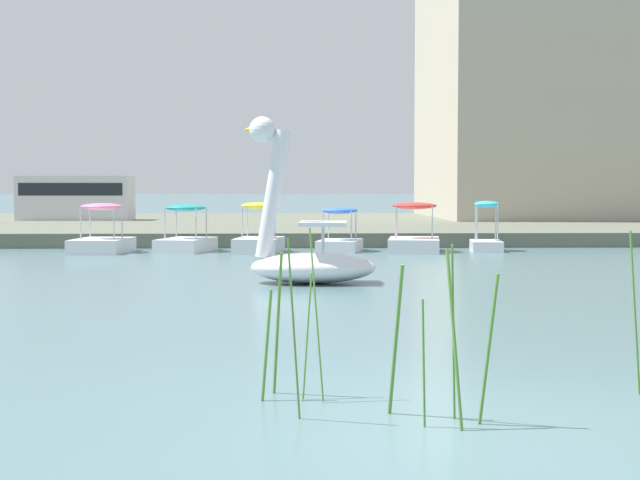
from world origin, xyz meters
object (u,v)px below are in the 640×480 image
(pedal_boat_cyan, at_px, (486,237))
(pedal_boat_red, at_px, (414,237))
(pedal_boat_pink, at_px, (102,239))
(swan_boat, at_px, (307,251))
(pedal_boat_yellow, at_px, (259,238))
(parked_van, at_px, (76,196))
(pedal_boat_blue, at_px, (340,237))
(pedal_boat_teal, at_px, (186,237))

(pedal_boat_cyan, height_order, pedal_boat_red, pedal_boat_cyan)
(pedal_boat_pink, bearing_deg, pedal_boat_red, -0.14)
(swan_boat, height_order, pedal_boat_yellow, swan_boat)
(pedal_boat_red, relative_size, parked_van, 0.50)
(swan_boat, xyz_separation_m, pedal_boat_blue, (1.15, 9.46, -0.19))
(parked_van, bearing_deg, pedal_boat_cyan, -43.04)
(swan_boat, distance_m, pedal_boat_cyan, 11.02)
(pedal_boat_cyan, relative_size, parked_van, 0.36)
(pedal_boat_pink, xyz_separation_m, parked_van, (-4.07, 14.81, 1.13))
(pedal_boat_teal, bearing_deg, pedal_boat_yellow, -11.30)
(pedal_boat_yellow, xyz_separation_m, parked_van, (-8.66, 14.89, 1.11))
(pedal_boat_cyan, xyz_separation_m, pedal_boat_pink, (-11.40, -0.36, -0.02))
(pedal_boat_blue, distance_m, pedal_boat_pink, 6.99)
(pedal_boat_blue, xyz_separation_m, pedal_boat_yellow, (-2.40, -0.39, -0.03))
(pedal_boat_blue, bearing_deg, swan_boat, -96.92)
(swan_boat, distance_m, pedal_boat_yellow, 9.16)
(pedal_boat_yellow, xyz_separation_m, pedal_boat_pink, (-4.59, 0.08, -0.02))
(pedal_boat_blue, bearing_deg, pedal_boat_cyan, 0.66)
(pedal_boat_red, bearing_deg, pedal_boat_blue, 171.32)
(pedal_boat_cyan, xyz_separation_m, pedal_boat_teal, (-8.99, -0.01, 0.01))
(pedal_boat_red, distance_m, pedal_boat_blue, 2.21)
(pedal_boat_blue, xyz_separation_m, parked_van, (-11.05, 14.50, 1.08))
(pedal_boat_teal, bearing_deg, pedal_boat_red, -3.18)
(swan_boat, xyz_separation_m, pedal_boat_cyan, (5.56, 9.51, -0.22))
(pedal_boat_cyan, height_order, pedal_boat_teal, pedal_boat_cyan)
(pedal_boat_blue, relative_size, pedal_boat_pink, 0.86)
(swan_boat, bearing_deg, pedal_boat_pink, 122.55)
(pedal_boat_blue, relative_size, pedal_boat_yellow, 0.98)
(swan_boat, relative_size, parked_van, 0.65)
(pedal_boat_red, xyz_separation_m, pedal_boat_blue, (-2.19, 0.33, 0.01))
(swan_boat, relative_size, pedal_boat_teal, 1.32)
(pedal_boat_teal, bearing_deg, pedal_boat_cyan, 0.06)
(pedal_boat_blue, bearing_deg, pedal_boat_red, -8.68)
(swan_boat, bearing_deg, pedal_boat_teal, 109.83)
(pedal_boat_teal, height_order, parked_van, parked_van)
(pedal_boat_teal, relative_size, pedal_boat_pink, 1.03)
(swan_boat, height_order, pedal_boat_cyan, swan_boat)
(pedal_boat_yellow, xyz_separation_m, pedal_boat_teal, (-2.18, 0.44, 0.01))
(pedal_boat_blue, relative_size, parked_van, 0.42)
(swan_boat, relative_size, pedal_boat_cyan, 1.79)
(swan_boat, bearing_deg, parked_van, 112.47)
(pedal_boat_cyan, relative_size, pedal_boat_pink, 0.76)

